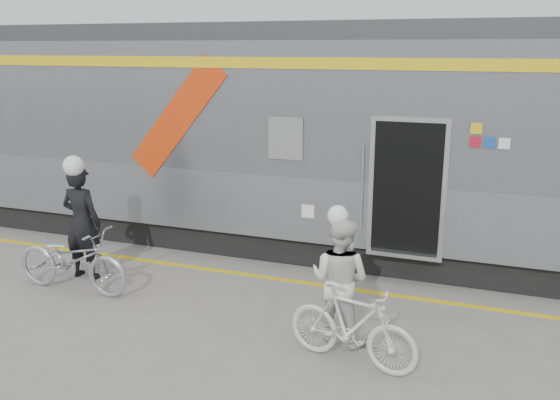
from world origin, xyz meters
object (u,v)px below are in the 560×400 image
at_px(bicycle_left, 72,259).
at_px(bicycle_right, 352,326).
at_px(woman, 340,280).
at_px(man, 82,222).

distance_m(bicycle_left, bicycle_right, 4.63).
bearing_deg(bicycle_left, bicycle_right, -98.18).
relative_size(bicycle_left, woman, 1.19).
distance_m(woman, bicycle_right, 0.71).
xyz_separation_m(man, bicycle_left, (0.20, -0.55, -0.42)).
distance_m(man, bicycle_right, 4.95).
bearing_deg(woman, bicycle_left, 10.37).
relative_size(man, bicycle_right, 1.13).
xyz_separation_m(bicycle_left, woman, (4.28, -0.11, 0.31)).
distance_m(man, bicycle_left, 0.72).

